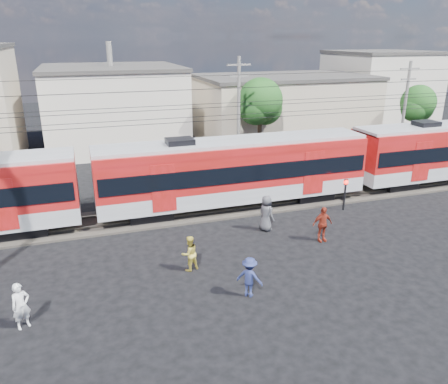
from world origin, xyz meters
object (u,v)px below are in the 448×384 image
(commuter_train, at_px, (237,169))
(pedestrian_a, at_px, (21,306))
(pedestrian_c, at_px, (249,277))
(car_silver, at_px, (426,155))
(crossing_signal, at_px, (345,189))

(commuter_train, height_order, pedestrian_a, commuter_train)
(pedestrian_c, xyz_separation_m, car_silver, (20.68, 13.48, -0.13))
(pedestrian_a, relative_size, crossing_signal, 0.90)
(commuter_train, bearing_deg, pedestrian_a, -142.53)
(pedestrian_a, bearing_deg, commuter_train, 9.99)
(commuter_train, height_order, crossing_signal, commuter_train)
(crossing_signal, bearing_deg, pedestrian_c, -142.17)
(pedestrian_a, relative_size, pedestrian_c, 1.04)
(commuter_train, xyz_separation_m, car_silver, (17.84, 4.26, -1.69))
(crossing_signal, bearing_deg, car_silver, 29.32)
(pedestrian_a, distance_m, car_silver, 31.73)
(pedestrian_a, xyz_separation_m, pedestrian_c, (8.35, -0.65, -0.03))
(commuter_train, relative_size, crossing_signal, 26.05)
(commuter_train, relative_size, car_silver, 12.04)
(car_silver, bearing_deg, commuter_train, 94.65)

